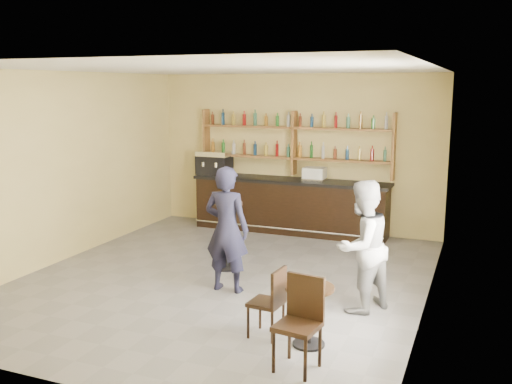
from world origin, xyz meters
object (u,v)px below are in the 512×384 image
at_px(pedestal_table, 226,236).
at_px(espresso_machine, 214,163).
at_px(bar_counter, 290,206).
at_px(man_main, 227,229).
at_px(cafe_table, 309,316).
at_px(pastry_case, 314,174).
at_px(patron_second, 362,246).
at_px(chair_south, 297,325).
at_px(chair_west, 266,302).

bearing_deg(pedestal_table, espresso_machine, 119.53).
xyz_separation_m(espresso_machine, pedestal_table, (1.51, -2.67, -0.79)).
distance_m(bar_counter, man_main, 3.61).
bearing_deg(bar_counter, cafe_table, -68.97).
xyz_separation_m(espresso_machine, pastry_case, (2.21, 0.00, -0.12)).
bearing_deg(patron_second, chair_south, 22.00).
distance_m(bar_counter, patron_second, 4.24).
distance_m(espresso_machine, chair_west, 5.78).
bearing_deg(chair_south, espresso_machine, 131.72).
distance_m(man_main, cafe_table, 2.16).
relative_size(pedestal_table, cafe_table, 1.55).
height_order(pastry_case, patron_second, patron_second).
bearing_deg(bar_counter, espresso_machine, 180.00).
bearing_deg(pedestal_table, chair_west, -54.80).
bearing_deg(pastry_case, man_main, -87.04).
relative_size(espresso_machine, patron_second, 0.39).
bearing_deg(espresso_machine, patron_second, -40.43).
xyz_separation_m(espresso_machine, man_main, (1.95, -3.58, -0.42)).
relative_size(man_main, chair_south, 1.86).
xyz_separation_m(pastry_case, chair_south, (1.42, -5.48, -0.73)).
distance_m(pedestal_table, chair_south, 3.52).
height_order(man_main, chair_west, man_main).
xyz_separation_m(pedestal_table, chair_south, (2.12, -2.81, -0.06)).
bearing_deg(patron_second, pastry_case, -124.25).
height_order(espresso_machine, cafe_table, espresso_machine).
height_order(pedestal_table, chair_south, pedestal_table).
bearing_deg(cafe_table, patron_second, 75.55).
distance_m(espresso_machine, cafe_table, 6.13).
xyz_separation_m(man_main, chair_south, (1.69, -1.89, -0.42)).
distance_m(bar_counter, pastry_case, 0.85).
xyz_separation_m(pastry_case, pedestal_table, (-0.70, -2.67, -0.67)).
bearing_deg(pedestal_table, bar_counter, 85.81).
bearing_deg(pastry_case, pedestal_table, -97.47).
distance_m(bar_counter, pedestal_table, 2.68).
distance_m(espresso_machine, pedestal_table, 3.17).
relative_size(espresso_machine, pastry_case, 1.57).
xyz_separation_m(man_main, cafe_table, (1.64, -1.29, -0.56)).
relative_size(man_main, cafe_table, 2.58).
distance_m(pedestal_table, chair_west, 2.64).
relative_size(pastry_case, pedestal_table, 0.40).
xyz_separation_m(pedestal_table, cafe_table, (2.07, -2.21, -0.20)).
height_order(espresso_machine, pedestal_table, espresso_machine).
distance_m(bar_counter, espresso_machine, 1.89).
bearing_deg(man_main, patron_second, 179.61).
distance_m(espresso_machine, patron_second, 5.34).
xyz_separation_m(pedestal_table, patron_second, (2.40, -0.93, 0.33)).
relative_size(man_main, chair_west, 2.15).
relative_size(pastry_case, man_main, 0.24).
xyz_separation_m(bar_counter, man_main, (0.24, -3.58, 0.37)).
distance_m(espresso_machine, chair_south, 6.63).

